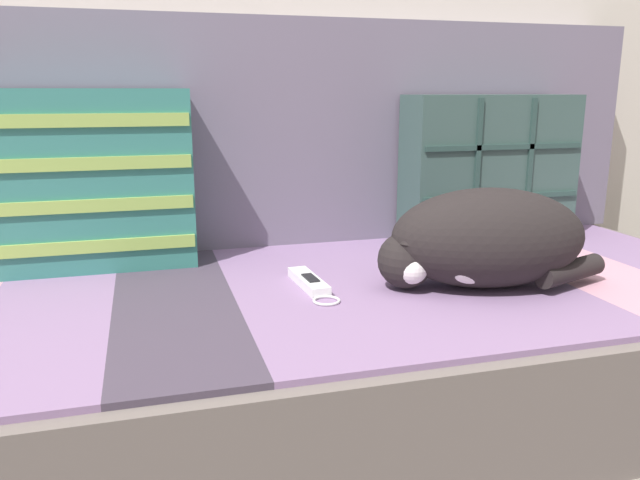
{
  "coord_description": "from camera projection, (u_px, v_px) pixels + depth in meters",
  "views": [
    {
      "loc": [
        -0.25,
        -1.0,
        0.77
      ],
      "look_at": [
        0.05,
        0.03,
        0.51
      ],
      "focal_mm": 35.0,
      "sensor_mm": 36.0,
      "label": 1
    }
  ],
  "objects": [
    {
      "name": "sofa_backrest",
      "position": [
        249.0,
        133.0,
        1.48
      ],
      "size": [
        1.95,
        0.14,
        0.52
      ],
      "color": "slate",
      "rests_on": "couch"
    },
    {
      "name": "sleeping_cat",
      "position": [
        482.0,
        241.0,
        1.15
      ],
      "size": [
        0.44,
        0.26,
        0.19
      ],
      "color": "black",
      "rests_on": "couch"
    },
    {
      "name": "game_remote_far",
      "position": [
        310.0,
        283.0,
        1.17
      ],
      "size": [
        0.06,
        0.2,
        0.02
      ],
      "color": "white",
      "rests_on": "couch"
    },
    {
      "name": "throw_pillow_quilted",
      "position": [
        488.0,
        169.0,
        1.51
      ],
      "size": [
        0.42,
        0.14,
        0.35
      ],
      "color": "#38514C",
      "rests_on": "couch"
    },
    {
      "name": "throw_pillow_striped",
      "position": [
        87.0,
        180.0,
        1.26
      ],
      "size": [
        0.42,
        0.14,
        0.36
      ],
      "color": "#337A70",
      "rests_on": "couch"
    },
    {
      "name": "couch",
      "position": [
        286.0,
        384.0,
        1.24
      ],
      "size": [
        1.99,
        0.88,
        0.41
      ],
      "color": "gray",
      "rests_on": "ground_plane"
    }
  ]
}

